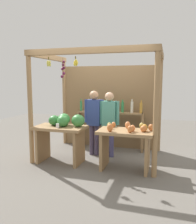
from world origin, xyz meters
TOP-DOWN VIEW (x-y plane):
  - ground_plane at (0.00, 0.00)m, footprint 12.00×12.00m
  - market_stall at (-0.01, 0.40)m, footprint 2.76×1.83m
  - fruit_counter_left at (-0.68, -0.62)m, footprint 1.15×0.64m
  - fruit_counter_right at (0.74, -0.64)m, footprint 1.12×0.64m
  - bottle_shelf_unit at (0.08, 0.65)m, footprint 1.77×0.22m
  - vendor_man at (-0.17, 0.07)m, footprint 0.48×0.21m
  - vendor_woman at (0.21, 0.04)m, footprint 0.48×0.21m

SIDE VIEW (x-z plane):
  - ground_plane at x=0.00m, z-range 0.00..0.00m
  - fruit_counter_right at x=0.74m, z-range 0.12..1.10m
  - fruit_counter_left at x=-0.68m, z-range 0.19..1.27m
  - bottle_shelf_unit at x=0.08m, z-range 0.14..1.49m
  - vendor_woman at x=0.21m, z-range 0.15..1.70m
  - vendor_man at x=-0.17m, z-range 0.15..1.73m
  - market_stall at x=-0.01m, z-range 0.19..2.64m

